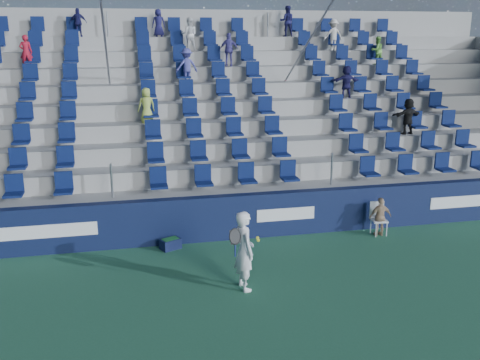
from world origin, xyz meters
The scene contains 7 objects.
ground centered at (0.00, 0.00, 0.00)m, with size 70.00×70.00×0.00m, color #2B6646.
sponsor_wall centered at (0.00, 3.15, 0.60)m, with size 24.00×0.32×1.20m.
grandstand centered at (0.00, 8.24, 2.14)m, with size 24.00×8.17×6.63m.
tennis_player centered at (-0.27, 0.21, 0.87)m, with size 0.69×0.69×1.74m.
line_judge_chair centered at (4.01, 2.64, 0.51)m, with size 0.43×0.44×0.90m.
line_judge centered at (4.01, 2.50, 0.53)m, with size 0.62×0.26×1.06m, color tan.
ball_bin centered at (-1.62, 2.75, 0.15)m, with size 0.58×0.50×0.28m.
Camera 1 is at (-2.59, -10.02, 5.27)m, focal length 40.00 mm.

